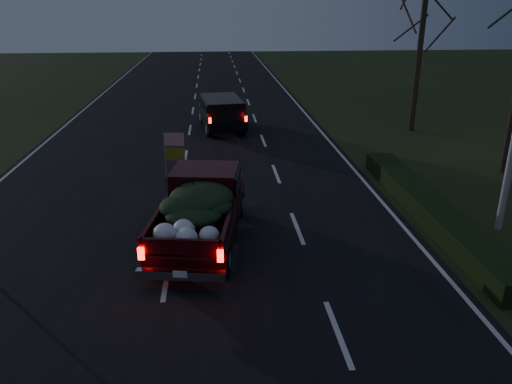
{
  "coord_description": "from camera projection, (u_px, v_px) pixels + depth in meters",
  "views": [
    {
      "loc": [
        1.24,
        -10.67,
        6.21
      ],
      "look_at": [
        2.36,
        2.22,
        1.3
      ],
      "focal_mm": 35.0,
      "sensor_mm": 36.0,
      "label": 1
    }
  ],
  "objects": [
    {
      "name": "bare_tree_far",
      "position": [
        423.0,
        25.0,
        24.16
      ],
      "size": [
        3.6,
        3.6,
        7.0
      ],
      "color": "black",
      "rests_on": "ground"
    },
    {
      "name": "road_asphalt",
      "position": [
        167.0,
        277.0,
        12.04
      ],
      "size": [
        14.0,
        120.0,
        0.02
      ],
      "primitive_type": "cube",
      "color": "black",
      "rests_on": "ground"
    },
    {
      "name": "ground",
      "position": [
        167.0,
        278.0,
        12.04
      ],
      "size": [
        120.0,
        120.0,
        0.0
      ],
      "primitive_type": "plane",
      "color": "black",
      "rests_on": "ground"
    },
    {
      "name": "hedge_row",
      "position": [
        429.0,
        208.0,
        15.36
      ],
      "size": [
        1.0,
        10.0,
        0.6
      ],
      "primitive_type": "cube",
      "color": "black",
      "rests_on": "ground"
    },
    {
      "name": "pickup_truck",
      "position": [
        201.0,
        206.0,
        13.64
      ],
      "size": [
        2.71,
        5.41,
        2.72
      ],
      "rotation": [
        0.0,
        0.0,
        -0.15
      ],
      "color": "black",
      "rests_on": "ground"
    },
    {
      "name": "lead_suv",
      "position": [
        222.0,
        110.0,
        25.88
      ],
      "size": [
        2.48,
        4.86,
        1.34
      ],
      "rotation": [
        0.0,
        0.0,
        0.12
      ],
      "color": "black",
      "rests_on": "ground"
    }
  ]
}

